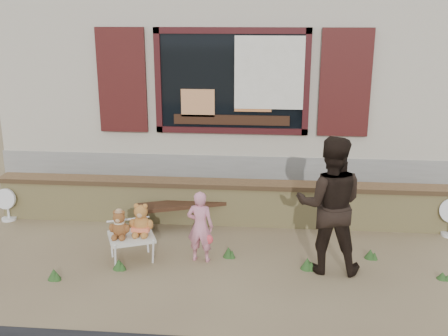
# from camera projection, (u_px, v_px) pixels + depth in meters

# --- Properties ---
(ground) EXTENTS (80.00, 80.00, 0.00)m
(ground) POSITION_uv_depth(u_px,v_px,m) (220.00, 251.00, 7.14)
(ground) COLOR brown
(ground) RESTS_ON ground
(shopfront) EXTENTS (8.04, 5.13, 4.00)m
(shopfront) POSITION_uv_depth(u_px,v_px,m) (241.00, 69.00, 10.86)
(shopfront) COLOR #AB9D8A
(shopfront) RESTS_ON ground
(brick_wall) EXTENTS (7.10, 0.36, 0.67)m
(brick_wall) POSITION_uv_depth(u_px,v_px,m) (226.00, 202.00, 8.00)
(brick_wall) COLOR tan
(brick_wall) RESTS_ON ground
(bench) EXTENTS (1.55, 0.85, 0.39)m
(bench) POSITION_uv_depth(u_px,v_px,m) (188.00, 209.00, 7.87)
(bench) COLOR #311D11
(bench) RESTS_ON ground
(folding_chair) EXTENTS (0.71, 0.68, 0.35)m
(folding_chair) POSITION_uv_depth(u_px,v_px,m) (131.00, 238.00, 6.79)
(folding_chair) COLOR beige
(folding_chair) RESTS_ON ground
(teddy_bear_left) EXTENTS (0.34, 0.32, 0.37)m
(teddy_bear_left) POSITION_uv_depth(u_px,v_px,m) (120.00, 223.00, 6.69)
(teddy_bear_left) COLOR brown
(teddy_bear_left) RESTS_ON folding_chair
(teddy_bear_right) EXTENTS (0.40, 0.38, 0.43)m
(teddy_bear_right) POSITION_uv_depth(u_px,v_px,m) (141.00, 219.00, 6.76)
(teddy_bear_right) COLOR #99602A
(teddy_bear_right) RESTS_ON folding_chair
(child) EXTENTS (0.37, 0.27, 0.95)m
(child) POSITION_uv_depth(u_px,v_px,m) (200.00, 226.00, 6.74)
(child) COLOR pink
(child) RESTS_ON ground
(adult) EXTENTS (0.88, 0.71, 1.72)m
(adult) POSITION_uv_depth(u_px,v_px,m) (330.00, 205.00, 6.40)
(adult) COLOR black
(adult) RESTS_ON ground
(fan_left) EXTENTS (0.33, 0.22, 0.52)m
(fan_left) POSITION_uv_depth(u_px,v_px,m) (7.00, 204.00, 8.13)
(fan_left) COLOR silver
(fan_left) RESTS_ON ground
(grass_tufts) EXTENTS (4.86, 1.08, 0.15)m
(grass_tufts) POSITION_uv_depth(u_px,v_px,m) (238.00, 263.00, 6.65)
(grass_tufts) COLOR #284C1E
(grass_tufts) RESTS_ON ground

